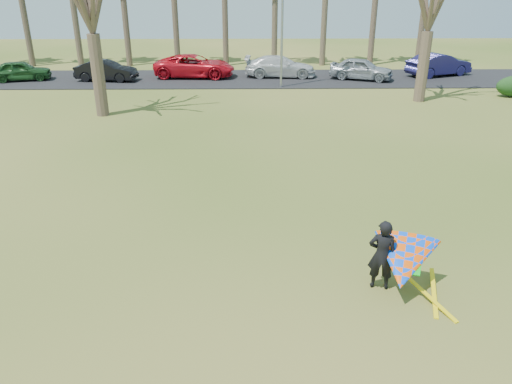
{
  "coord_description": "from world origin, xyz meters",
  "views": [
    {
      "loc": [
        -0.22,
        -11.33,
        6.91
      ],
      "look_at": [
        0.0,
        2.0,
        1.1
      ],
      "focal_mm": 35.0,
      "sensor_mm": 36.0,
      "label": 1
    }
  ],
  "objects_px": {
    "car_0": "(20,71)",
    "car_5": "(439,65)",
    "streetlight": "(285,17)",
    "car_2": "(194,66)",
    "car_3": "(280,66)",
    "car_1": "(106,71)",
    "car_4": "(361,69)",
    "kite_flyer": "(401,261)"
  },
  "relations": [
    {
      "from": "car_2",
      "to": "streetlight",
      "type": "bearing_deg",
      "value": -115.67
    },
    {
      "from": "car_4",
      "to": "car_5",
      "type": "relative_size",
      "value": 0.9
    },
    {
      "from": "streetlight",
      "to": "car_5",
      "type": "distance_m",
      "value": 12.81
    },
    {
      "from": "car_3",
      "to": "car_4",
      "type": "xyz_separation_m",
      "value": [
        5.69,
        -1.13,
        0.01
      ]
    },
    {
      "from": "car_3",
      "to": "car_5",
      "type": "xyz_separation_m",
      "value": [
        11.7,
        0.22,
        0.06
      ]
    },
    {
      "from": "car_1",
      "to": "car_0",
      "type": "bearing_deg",
      "value": 95.95
    },
    {
      "from": "car_0",
      "to": "car_3",
      "type": "distance_m",
      "value": 18.39
    },
    {
      "from": "car_1",
      "to": "kite_flyer",
      "type": "relative_size",
      "value": 1.78
    },
    {
      "from": "car_3",
      "to": "car_0",
      "type": "bearing_deg",
      "value": 97.45
    },
    {
      "from": "car_5",
      "to": "car_3",
      "type": "bearing_deg",
      "value": 68.67
    },
    {
      "from": "car_0",
      "to": "car_4",
      "type": "xyz_separation_m",
      "value": [
        24.04,
        -0.02,
        0.06
      ]
    },
    {
      "from": "streetlight",
      "to": "car_0",
      "type": "bearing_deg",
      "value": 172.42
    },
    {
      "from": "car_1",
      "to": "kite_flyer",
      "type": "height_order",
      "value": "kite_flyer"
    },
    {
      "from": "car_0",
      "to": "car_2",
      "type": "xyz_separation_m",
      "value": [
        12.12,
        1.08,
        0.11
      ]
    },
    {
      "from": "car_3",
      "to": "car_2",
      "type": "bearing_deg",
      "value": 94.21
    },
    {
      "from": "car_4",
      "to": "kite_flyer",
      "type": "distance_m",
      "value": 26.3
    },
    {
      "from": "car_1",
      "to": "kite_flyer",
      "type": "bearing_deg",
      "value": -144.87
    },
    {
      "from": "car_1",
      "to": "kite_flyer",
      "type": "distance_m",
      "value": 29.05
    },
    {
      "from": "streetlight",
      "to": "car_4",
      "type": "distance_m",
      "value": 7.18
    },
    {
      "from": "streetlight",
      "to": "car_2",
      "type": "bearing_deg",
      "value": 150.49
    },
    {
      "from": "car_4",
      "to": "car_5",
      "type": "xyz_separation_m",
      "value": [
        6.01,
        1.35,
        0.06
      ]
    },
    {
      "from": "car_1",
      "to": "car_4",
      "type": "relative_size",
      "value": 0.96
    },
    {
      "from": "car_3",
      "to": "car_5",
      "type": "bearing_deg",
      "value": -84.94
    },
    {
      "from": "car_3",
      "to": "kite_flyer",
      "type": "distance_m",
      "value": 27.05
    },
    {
      "from": "car_1",
      "to": "car_5",
      "type": "xyz_separation_m",
      "value": [
        24.01,
        1.5,
        0.11
      ]
    },
    {
      "from": "car_0",
      "to": "car_1",
      "type": "bearing_deg",
      "value": -105.69
    },
    {
      "from": "car_3",
      "to": "kite_flyer",
      "type": "relative_size",
      "value": 2.14
    },
    {
      "from": "car_0",
      "to": "car_5",
      "type": "relative_size",
      "value": 0.83
    },
    {
      "from": "streetlight",
      "to": "car_1",
      "type": "bearing_deg",
      "value": 169.54
    },
    {
      "from": "car_2",
      "to": "kite_flyer",
      "type": "height_order",
      "value": "kite_flyer"
    },
    {
      "from": "car_4",
      "to": "kite_flyer",
      "type": "height_order",
      "value": "kite_flyer"
    },
    {
      "from": "car_3",
      "to": "car_4",
      "type": "bearing_deg",
      "value": -97.23
    },
    {
      "from": "car_5",
      "to": "kite_flyer",
      "type": "bearing_deg",
      "value": 136.41
    },
    {
      "from": "car_0",
      "to": "car_3",
      "type": "bearing_deg",
      "value": -100.62
    },
    {
      "from": "car_2",
      "to": "car_3",
      "type": "height_order",
      "value": "car_2"
    },
    {
      "from": "car_0",
      "to": "car_3",
      "type": "height_order",
      "value": "car_3"
    },
    {
      "from": "streetlight",
      "to": "car_4",
      "type": "bearing_deg",
      "value": 23.07
    },
    {
      "from": "car_0",
      "to": "car_2",
      "type": "distance_m",
      "value": 12.17
    },
    {
      "from": "car_3",
      "to": "kite_flyer",
      "type": "height_order",
      "value": "kite_flyer"
    },
    {
      "from": "car_2",
      "to": "car_4",
      "type": "relative_size",
      "value": 1.31
    },
    {
      "from": "car_0",
      "to": "car_4",
      "type": "height_order",
      "value": "car_4"
    },
    {
      "from": "kite_flyer",
      "to": "streetlight",
      "type": "bearing_deg",
      "value": 92.78
    }
  ]
}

